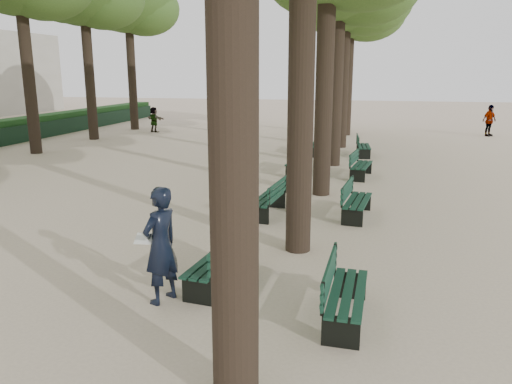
# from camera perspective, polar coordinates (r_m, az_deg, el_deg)

# --- Properties ---
(ground) EXTENTS (120.00, 120.00, 0.00)m
(ground) POSITION_cam_1_polar(r_m,az_deg,el_deg) (8.26, -8.92, -12.75)
(ground) COLOR beige
(ground) RESTS_ON ground
(bench_left_0) EXTENTS (0.77, 1.85, 0.92)m
(bench_left_0) POSITION_cam_1_polar(r_m,az_deg,el_deg) (8.82, -4.52, -8.90)
(bench_left_0) COLOR black
(bench_left_0) RESTS_ON ground
(bench_left_1) EXTENTS (0.73, 1.85, 0.92)m
(bench_left_1) POSITION_cam_1_polar(r_m,az_deg,el_deg) (12.94, 1.35, -1.50)
(bench_left_1) COLOR black
(bench_left_1) RESTS_ON ground
(bench_left_2) EXTENTS (0.75, 1.85, 0.92)m
(bench_left_2) POSITION_cam_1_polar(r_m,az_deg,el_deg) (18.30, 4.82, 2.93)
(bench_left_2) COLOR black
(bench_left_2) RESTS_ON ground
(bench_left_3) EXTENTS (0.58, 1.80, 0.92)m
(bench_left_3) POSITION_cam_1_polar(r_m,az_deg,el_deg) (22.63, 6.41, 4.95)
(bench_left_3) COLOR black
(bench_left_3) RESTS_ON ground
(bench_right_0) EXTENTS (0.63, 1.82, 0.92)m
(bench_right_0) POSITION_cam_1_polar(r_m,az_deg,el_deg) (7.74, 10.25, -12.45)
(bench_right_0) COLOR black
(bench_right_0) RESTS_ON ground
(bench_right_1) EXTENTS (0.77, 1.85, 0.92)m
(bench_right_1) POSITION_cam_1_polar(r_m,az_deg,el_deg) (12.99, 11.46, -1.72)
(bench_right_1) COLOR black
(bench_right_1) RESTS_ON ground
(bench_right_2) EXTENTS (0.81, 1.86, 0.92)m
(bench_right_2) POSITION_cam_1_polar(r_m,az_deg,el_deg) (17.95, 11.93, 2.48)
(bench_right_2) COLOR black
(bench_right_2) RESTS_ON ground
(bench_right_3) EXTENTS (0.70, 1.84, 0.92)m
(bench_right_3) POSITION_cam_1_polar(r_m,az_deg,el_deg) (22.57, 12.17, 4.71)
(bench_right_3) COLOR black
(bench_right_3) RESTS_ON ground
(man_with_map) EXTENTS (0.76, 0.85, 1.92)m
(man_with_map) POSITION_cam_1_polar(r_m,az_deg,el_deg) (8.11, -10.84, -6.00)
(man_with_map) COLOR black
(man_with_map) RESTS_ON ground
(pedestrian_c) EXTENTS (1.03, 0.96, 1.80)m
(pedestrian_c) POSITION_cam_1_polar(r_m,az_deg,el_deg) (31.96, 25.11, 7.41)
(pedestrian_c) COLOR #262628
(pedestrian_c) RESTS_ON ground
(pedestrian_e) EXTENTS (1.41, 0.91, 1.54)m
(pedestrian_e) POSITION_cam_1_polar(r_m,az_deg,el_deg) (31.63, -11.57, 8.11)
(pedestrian_e) COLOR #262628
(pedestrian_e) RESTS_ON ground
(pedestrian_b) EXTENTS (0.54, 1.06, 1.58)m
(pedestrian_b) POSITION_cam_1_polar(r_m,az_deg,el_deg) (32.17, 9.29, 8.33)
(pedestrian_b) COLOR #262628
(pedestrian_b) RESTS_ON ground
(pedestrian_d) EXTENTS (0.73, 0.76, 1.54)m
(pedestrian_d) POSITION_cam_1_polar(r_m,az_deg,el_deg) (31.65, 9.72, 8.19)
(pedestrian_d) COLOR #262628
(pedestrian_d) RESTS_ON ground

